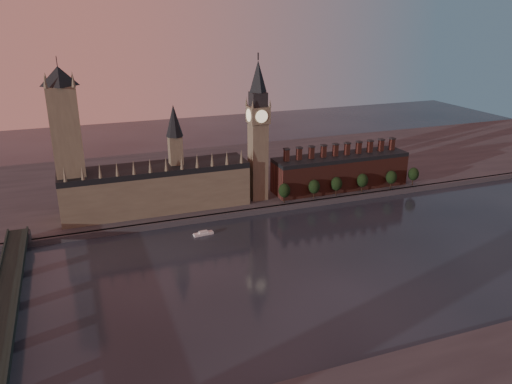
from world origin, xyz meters
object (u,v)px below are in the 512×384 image
(big_ben, at_px, (258,130))
(river_boat, at_px, (203,233))
(victoria_tower, at_px, (67,141))
(westminster_bridge, at_px, (4,319))

(big_ben, bearing_deg, river_boat, -142.46)
(victoria_tower, relative_size, westminster_bridge, 0.54)
(big_ben, relative_size, river_boat, 7.98)
(westminster_bridge, bearing_deg, big_ben, 34.33)
(victoria_tower, height_order, westminster_bridge, victoria_tower)
(westminster_bridge, height_order, river_boat, westminster_bridge)
(victoria_tower, relative_size, river_boat, 8.05)
(victoria_tower, bearing_deg, westminster_bridge, -106.56)
(river_boat, bearing_deg, westminster_bridge, -152.95)
(big_ben, bearing_deg, westminster_bridge, -145.67)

